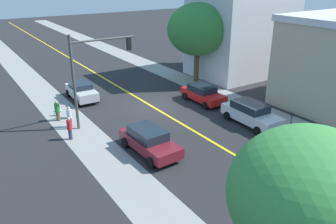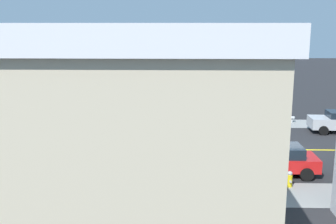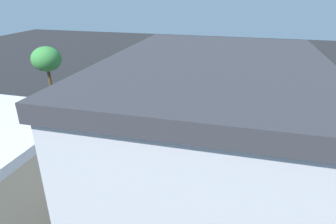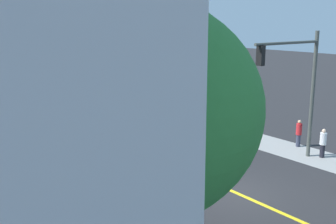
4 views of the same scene
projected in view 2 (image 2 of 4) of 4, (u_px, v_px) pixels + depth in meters
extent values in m
plane|color=#262628|center=(285.00, 150.00, 24.87)|extent=(140.00, 140.00, 0.00)
cube|color=gray|center=(322.00, 195.00, 18.26)|extent=(2.71, 126.00, 0.01)
cube|color=gray|center=(263.00, 123.00, 31.47)|extent=(2.71, 126.00, 0.01)
cube|color=yellow|center=(285.00, 150.00, 24.87)|extent=(0.20, 126.00, 0.00)
cube|color=beige|center=(105.00, 169.00, 11.44)|extent=(9.43, 7.43, 6.86)
cube|color=silver|center=(101.00, 34.00, 10.69)|extent=(9.73, 7.73, 0.50)
cylinder|color=brown|center=(13.00, 92.00, 32.28)|extent=(0.40, 0.40, 4.41)
ellipsoid|color=#3D8E42|center=(10.00, 46.00, 31.55)|extent=(3.62, 3.62, 3.08)
cylinder|color=yellow|center=(290.00, 181.00, 19.12)|extent=(0.24, 0.24, 0.58)
sphere|color=#B2B2B7|center=(290.00, 173.00, 19.05)|extent=(0.22, 0.22, 0.22)
cylinder|color=#B2B2B7|center=(291.00, 182.00, 18.95)|extent=(0.10, 0.10, 0.10)
cylinder|color=#B2B2B7|center=(289.00, 179.00, 19.28)|extent=(0.10, 0.10, 0.10)
cylinder|color=#4C4C51|center=(114.00, 174.00, 19.37)|extent=(0.07, 0.07, 1.05)
cube|color=#2D2D33|center=(113.00, 160.00, 19.23)|extent=(0.12, 0.18, 0.26)
cylinder|color=#474C47|center=(254.00, 80.00, 30.69)|extent=(0.20, 0.20, 6.64)
cylinder|color=#474C47|center=(262.00, 43.00, 27.82)|extent=(4.69, 0.14, 0.14)
cube|color=black|center=(267.00, 53.00, 26.03)|extent=(0.26, 0.32, 0.90)
sphere|color=red|center=(268.00, 48.00, 25.96)|extent=(0.20, 0.20, 0.20)
sphere|color=yellow|center=(267.00, 53.00, 26.03)|extent=(0.20, 0.20, 0.20)
sphere|color=green|center=(267.00, 57.00, 26.09)|extent=(0.20, 0.20, 0.20)
cube|color=red|center=(274.00, 162.00, 20.70)|extent=(1.80, 4.17, 0.64)
cube|color=#19232D|center=(279.00, 151.00, 20.57)|extent=(1.58, 2.25, 0.52)
cylinder|color=black|center=(249.00, 174.00, 19.93)|extent=(0.22, 0.64, 0.64)
cylinder|color=black|center=(243.00, 162.00, 21.69)|extent=(0.22, 0.64, 0.64)
cylinder|color=black|center=(307.00, 174.00, 19.84)|extent=(0.22, 0.64, 0.64)
cylinder|color=black|center=(297.00, 162.00, 21.60)|extent=(0.22, 0.64, 0.64)
cube|color=silver|center=(163.00, 160.00, 20.85)|extent=(2.01, 4.82, 0.75)
cube|color=#19232D|center=(167.00, 147.00, 20.70)|extent=(1.71, 2.62, 0.55)
cylinder|color=black|center=(129.00, 172.00, 20.14)|extent=(0.24, 0.65, 0.64)
cylinder|color=black|center=(134.00, 160.00, 21.94)|extent=(0.24, 0.65, 0.64)
cylinder|color=black|center=(194.00, 174.00, 19.93)|extent=(0.24, 0.65, 0.64)
cylinder|color=black|center=(194.00, 161.00, 21.73)|extent=(0.24, 0.65, 0.64)
cylinder|color=black|center=(15.00, 160.00, 22.03)|extent=(0.24, 0.65, 0.64)
cylinder|color=black|center=(323.00, 130.00, 28.08)|extent=(0.24, 0.65, 0.64)
cylinder|color=black|center=(316.00, 125.00, 29.74)|extent=(0.24, 0.65, 0.64)
cube|color=maroon|center=(174.00, 122.00, 29.02)|extent=(1.98, 4.63, 0.65)
cube|color=#19232D|center=(178.00, 114.00, 28.89)|extent=(1.69, 2.52, 0.56)
cylinder|color=black|center=(152.00, 130.00, 28.18)|extent=(0.24, 0.65, 0.64)
cylinder|color=black|center=(153.00, 124.00, 29.97)|extent=(0.24, 0.65, 0.64)
cylinder|color=black|center=(197.00, 130.00, 28.20)|extent=(0.24, 0.65, 0.64)
cylinder|color=black|center=(195.00, 124.00, 29.98)|extent=(0.24, 0.65, 0.64)
cylinder|color=brown|center=(280.00, 117.00, 31.99)|extent=(0.28, 0.28, 0.72)
cylinder|color=#288C38|center=(280.00, 108.00, 31.85)|extent=(0.37, 0.37, 0.65)
sphere|color=tan|center=(281.00, 103.00, 31.76)|extent=(0.20, 0.20, 0.20)
cylinder|color=#33384C|center=(233.00, 116.00, 32.36)|extent=(0.25, 0.25, 0.72)
cylinder|color=red|center=(233.00, 107.00, 32.21)|extent=(0.33, 0.33, 0.65)
sphere|color=tan|center=(233.00, 102.00, 32.13)|extent=(0.20, 0.20, 0.20)
cylinder|color=black|center=(55.00, 118.00, 31.69)|extent=(0.26, 0.26, 0.77)
cylinder|color=#284CB2|center=(55.00, 108.00, 31.54)|extent=(0.34, 0.34, 0.70)
sphere|color=#936B4C|center=(55.00, 102.00, 31.45)|extent=(0.22, 0.22, 0.22)
cylinder|color=black|center=(259.00, 118.00, 31.68)|extent=(0.26, 0.26, 0.71)
cylinder|color=silver|center=(260.00, 109.00, 31.54)|extent=(0.34, 0.34, 0.65)
sphere|color=beige|center=(260.00, 104.00, 31.45)|extent=(0.20, 0.20, 0.20)
ellipsoid|color=silver|center=(293.00, 118.00, 31.78)|extent=(0.59, 0.53, 0.24)
sphere|color=silver|center=(292.00, 118.00, 31.53)|extent=(0.19, 0.19, 0.19)
cylinder|color=silver|center=(292.00, 121.00, 31.68)|extent=(0.09, 0.09, 0.22)
cylinder|color=silver|center=(294.00, 120.00, 31.97)|extent=(0.09, 0.09, 0.22)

